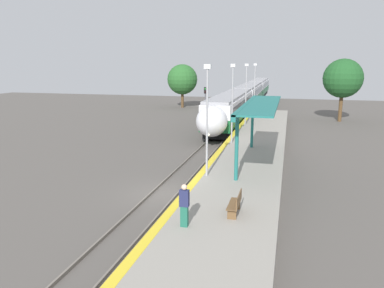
% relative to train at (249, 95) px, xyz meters
% --- Properties ---
extents(ground_plane, '(120.00, 120.00, 0.00)m').
position_rel_train_xyz_m(ground_plane, '(0.00, -41.68, -2.13)').
color(ground_plane, '#56514C').
extents(rail_left, '(0.08, 90.00, 0.15)m').
position_rel_train_xyz_m(rail_left, '(-0.72, -41.68, -2.06)').
color(rail_left, slate).
rests_on(rail_left, ground_plane).
extents(rail_right, '(0.08, 90.00, 0.15)m').
position_rel_train_xyz_m(rail_right, '(0.72, -41.68, -2.06)').
color(rail_right, slate).
rests_on(rail_right, ground_plane).
extents(train, '(2.86, 61.21, 3.72)m').
position_rel_train_xyz_m(train, '(0.00, 0.00, 0.00)').
color(train, black).
rests_on(train, ground_plane).
extents(platform_right, '(4.67, 64.00, 0.99)m').
position_rel_train_xyz_m(platform_right, '(3.91, -41.68, -1.64)').
color(platform_right, gray).
rests_on(platform_right, ground_plane).
extents(platform_bench, '(0.44, 1.49, 0.89)m').
position_rel_train_xyz_m(platform_bench, '(4.50, -45.86, -0.68)').
color(platform_bench, brown).
rests_on(platform_bench, platform_right).
extents(person_waiting, '(0.36, 0.22, 1.69)m').
position_rel_train_xyz_m(person_waiting, '(2.76, -47.54, -0.27)').
color(person_waiting, '#1E604C').
rests_on(person_waiting, platform_right).
extents(railway_signal, '(0.28, 0.28, 4.55)m').
position_rel_train_xyz_m(railway_signal, '(-2.50, -20.46, 0.64)').
color(railway_signal, '#59595E').
rests_on(railway_signal, ground_plane).
extents(lamppost_near, '(0.36, 0.20, 6.07)m').
position_rel_train_xyz_m(lamppost_near, '(2.16, -40.87, 2.28)').
color(lamppost_near, '#9E9EA3').
rests_on(lamppost_near, platform_right).
extents(lamppost_mid, '(0.36, 0.20, 6.07)m').
position_rel_train_xyz_m(lamppost_mid, '(2.16, -31.86, 2.28)').
color(lamppost_mid, '#9E9EA3').
rests_on(lamppost_mid, platform_right).
extents(lamppost_far, '(0.36, 0.20, 6.07)m').
position_rel_train_xyz_m(lamppost_far, '(2.16, -22.84, 2.28)').
color(lamppost_far, '#9E9EA3').
rests_on(lamppost_far, platform_right).
extents(lamppost_farthest, '(0.36, 0.20, 6.07)m').
position_rel_train_xyz_m(lamppost_farthest, '(2.16, -13.83, 2.28)').
color(lamppost_farthest, '#9E9EA3').
rests_on(lamppost_farthest, platform_right).
extents(station_canopy, '(2.02, 11.25, 3.71)m').
position_rel_train_xyz_m(station_canopy, '(4.43, -37.14, 2.32)').
color(station_canopy, '#1E6B66').
rests_on(station_canopy, platform_right).
extents(background_tree_left, '(4.82, 4.82, 6.93)m').
position_rel_train_xyz_m(background_tree_left, '(-10.50, -1.76, 2.38)').
color(background_tree_left, brown).
rests_on(background_tree_left, ground_plane).
extents(background_tree_right, '(4.73, 4.73, 7.65)m').
position_rel_train_xyz_m(background_tree_right, '(12.53, -11.21, 3.13)').
color(background_tree_right, brown).
rests_on(background_tree_right, ground_plane).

